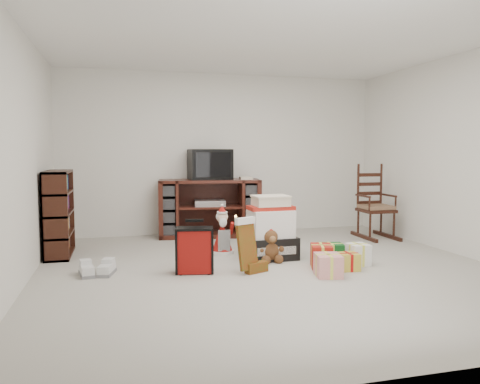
{
  "coord_description": "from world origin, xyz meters",
  "views": [
    {
      "loc": [
        -1.62,
        -4.74,
        1.29
      ],
      "look_at": [
        -0.21,
        0.6,
        0.81
      ],
      "focal_mm": 35.0,
      "sensor_mm": 36.0,
      "label": 1
    }
  ],
  "objects_px": {
    "santa_figurine": "(281,235)",
    "mrs_claus_figurine": "(222,235)",
    "bookshelf": "(59,215)",
    "red_suitcase": "(195,250)",
    "teddy_bear": "(270,247)",
    "rocking_chair": "(374,211)",
    "gift_cluster": "(338,256)",
    "sneaker_pair": "(97,270)",
    "crt_television": "(210,164)",
    "gift_pile": "(271,232)",
    "tv_stand": "(210,208)"
  },
  "relations": [
    {
      "from": "santa_figurine",
      "to": "mrs_claus_figurine",
      "type": "bearing_deg",
      "value": 169.92
    },
    {
      "from": "bookshelf",
      "to": "red_suitcase",
      "type": "bearing_deg",
      "value": -41.04
    },
    {
      "from": "teddy_bear",
      "to": "rocking_chair",
      "type": "bearing_deg",
      "value": 28.34
    },
    {
      "from": "red_suitcase",
      "to": "gift_cluster",
      "type": "relative_size",
      "value": 0.66
    },
    {
      "from": "red_suitcase",
      "to": "sneaker_pair",
      "type": "relative_size",
      "value": 1.44
    },
    {
      "from": "crt_television",
      "to": "gift_pile",
      "type": "bearing_deg",
      "value": -78.04
    },
    {
      "from": "gift_pile",
      "to": "santa_figurine",
      "type": "xyz_separation_m",
      "value": [
        0.24,
        0.29,
        -0.1
      ]
    },
    {
      "from": "rocking_chair",
      "to": "teddy_bear",
      "type": "height_order",
      "value": "rocking_chair"
    },
    {
      "from": "tv_stand",
      "to": "rocking_chair",
      "type": "distance_m",
      "value": 2.48
    },
    {
      "from": "gift_pile",
      "to": "mrs_claus_figurine",
      "type": "distance_m",
      "value": 0.66
    },
    {
      "from": "red_suitcase",
      "to": "teddy_bear",
      "type": "distance_m",
      "value": 0.98
    },
    {
      "from": "santa_figurine",
      "to": "crt_television",
      "type": "height_order",
      "value": "crt_television"
    },
    {
      "from": "red_suitcase",
      "to": "santa_figurine",
      "type": "height_order",
      "value": "santa_figurine"
    },
    {
      "from": "bookshelf",
      "to": "gift_cluster",
      "type": "distance_m",
      "value": 3.42
    },
    {
      "from": "sneaker_pair",
      "to": "crt_television",
      "type": "height_order",
      "value": "crt_television"
    },
    {
      "from": "teddy_bear",
      "to": "sneaker_pair",
      "type": "relative_size",
      "value": 0.98
    },
    {
      "from": "gift_pile",
      "to": "mrs_claus_figurine",
      "type": "bearing_deg",
      "value": 137.88
    },
    {
      "from": "tv_stand",
      "to": "red_suitcase",
      "type": "bearing_deg",
      "value": -98.0
    },
    {
      "from": "gift_pile",
      "to": "mrs_claus_figurine",
      "type": "relative_size",
      "value": 1.21
    },
    {
      "from": "bookshelf",
      "to": "santa_figurine",
      "type": "height_order",
      "value": "bookshelf"
    },
    {
      "from": "rocking_chair",
      "to": "gift_pile",
      "type": "distance_m",
      "value": 2.16
    },
    {
      "from": "bookshelf",
      "to": "santa_figurine",
      "type": "xyz_separation_m",
      "value": [
        2.72,
        -0.56,
        -0.28
      ]
    },
    {
      "from": "bookshelf",
      "to": "mrs_claus_figurine",
      "type": "height_order",
      "value": "bookshelf"
    },
    {
      "from": "red_suitcase",
      "to": "gift_cluster",
      "type": "height_order",
      "value": "red_suitcase"
    },
    {
      "from": "gift_cluster",
      "to": "red_suitcase",
      "type": "bearing_deg",
      "value": 173.23
    },
    {
      "from": "gift_pile",
      "to": "crt_television",
      "type": "distance_m",
      "value": 1.89
    },
    {
      "from": "crt_television",
      "to": "rocking_chair",
      "type": "bearing_deg",
      "value": -19.16
    },
    {
      "from": "bookshelf",
      "to": "sneaker_pair",
      "type": "height_order",
      "value": "bookshelf"
    },
    {
      "from": "bookshelf",
      "to": "sneaker_pair",
      "type": "distance_m",
      "value": 1.29
    },
    {
      "from": "tv_stand",
      "to": "teddy_bear",
      "type": "height_order",
      "value": "tv_stand"
    },
    {
      "from": "gift_pile",
      "to": "gift_cluster",
      "type": "distance_m",
      "value": 0.88
    },
    {
      "from": "santa_figurine",
      "to": "gift_cluster",
      "type": "distance_m",
      "value": 0.99
    },
    {
      "from": "gift_cluster",
      "to": "crt_television",
      "type": "xyz_separation_m",
      "value": [
        -0.99,
        2.3,
        0.96
      ]
    },
    {
      "from": "tv_stand",
      "to": "crt_television",
      "type": "height_order",
      "value": "crt_television"
    },
    {
      "from": "sneaker_pair",
      "to": "gift_cluster",
      "type": "xyz_separation_m",
      "value": [
        2.58,
        -0.37,
        0.08
      ]
    },
    {
      "from": "gift_pile",
      "to": "teddy_bear",
      "type": "xyz_separation_m",
      "value": [
        -0.06,
        -0.15,
        -0.15
      ]
    },
    {
      "from": "santa_figurine",
      "to": "sneaker_pair",
      "type": "xyz_separation_m",
      "value": [
        -2.24,
        -0.55,
        -0.17
      ]
    },
    {
      "from": "mrs_claus_figurine",
      "to": "teddy_bear",
      "type": "bearing_deg",
      "value": -52.43
    },
    {
      "from": "rocking_chair",
      "to": "mrs_claus_figurine",
      "type": "relative_size",
      "value": 1.86
    },
    {
      "from": "tv_stand",
      "to": "gift_pile",
      "type": "bearing_deg",
      "value": -68.5
    },
    {
      "from": "gift_pile",
      "to": "crt_television",
      "type": "height_order",
      "value": "crt_television"
    },
    {
      "from": "gift_cluster",
      "to": "crt_television",
      "type": "bearing_deg",
      "value": 113.31
    },
    {
      "from": "rocking_chair",
      "to": "gift_pile",
      "type": "xyz_separation_m",
      "value": [
        -1.95,
        -0.94,
        -0.06
      ]
    },
    {
      "from": "gift_cluster",
      "to": "crt_television",
      "type": "height_order",
      "value": "crt_television"
    },
    {
      "from": "mrs_claus_figurine",
      "to": "sneaker_pair",
      "type": "height_order",
      "value": "mrs_claus_figurine"
    },
    {
      "from": "bookshelf",
      "to": "sneaker_pair",
      "type": "relative_size",
      "value": 2.65
    },
    {
      "from": "santa_figurine",
      "to": "mrs_claus_figurine",
      "type": "distance_m",
      "value": 0.76
    },
    {
      "from": "mrs_claus_figurine",
      "to": "crt_television",
      "type": "xyz_separation_m",
      "value": [
        0.09,
        1.25,
        0.86
      ]
    },
    {
      "from": "rocking_chair",
      "to": "sneaker_pair",
      "type": "bearing_deg",
      "value": -162.55
    },
    {
      "from": "gift_pile",
      "to": "sneaker_pair",
      "type": "xyz_separation_m",
      "value": [
        -2.0,
        -0.26,
        -0.27
      ]
    }
  ]
}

